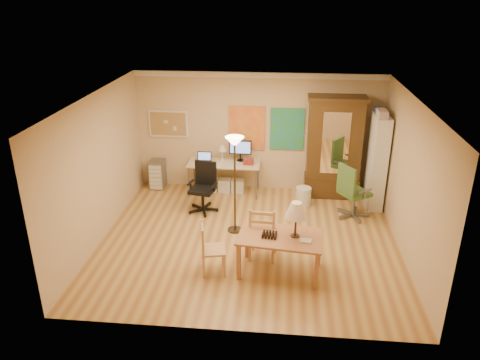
# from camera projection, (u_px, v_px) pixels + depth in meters

# --- Properties ---
(floor) EXTENTS (5.50, 5.50, 0.00)m
(floor) POSITION_uv_depth(u_px,v_px,m) (249.00, 240.00, 8.77)
(floor) COLOR #A06A38
(floor) RESTS_ON ground
(crown_molding) EXTENTS (5.50, 0.08, 0.12)m
(crown_molding) POSITION_uv_depth(u_px,v_px,m) (259.00, 75.00, 10.01)
(crown_molding) COLOR white
(crown_molding) RESTS_ON floor
(corkboard) EXTENTS (0.90, 0.04, 0.62)m
(corkboard) POSITION_uv_depth(u_px,v_px,m) (168.00, 124.00, 10.64)
(corkboard) COLOR tan
(corkboard) RESTS_ON floor
(art_panel_left) EXTENTS (0.80, 0.04, 1.00)m
(art_panel_left) POSITION_uv_depth(u_px,v_px,m) (247.00, 128.00, 10.50)
(art_panel_left) COLOR yellow
(art_panel_left) RESTS_ON floor
(art_panel_right) EXTENTS (0.75, 0.04, 0.95)m
(art_panel_right) POSITION_uv_depth(u_px,v_px,m) (287.00, 129.00, 10.42)
(art_panel_right) COLOR teal
(art_panel_right) RESTS_ON floor
(dining_table) EXTENTS (1.45, 0.98, 1.28)m
(dining_table) POSITION_uv_depth(u_px,v_px,m) (286.00, 229.00, 7.49)
(dining_table) COLOR #9B5D32
(dining_table) RESTS_ON floor
(ladder_chair_back) EXTENTS (0.49, 0.47, 0.99)m
(ladder_chair_back) POSITION_uv_depth(u_px,v_px,m) (263.00, 234.00, 8.04)
(ladder_chair_back) COLOR tan
(ladder_chair_back) RESTS_ON floor
(ladder_chair_left) EXTENTS (0.46, 0.48, 0.89)m
(ladder_chair_left) POSITION_uv_depth(u_px,v_px,m) (212.00, 250.00, 7.66)
(ladder_chair_left) COLOR tan
(ladder_chair_left) RESTS_ON floor
(torchiere_lamp) EXTENTS (0.35, 0.35, 1.91)m
(torchiere_lamp) POSITION_uv_depth(u_px,v_px,m) (235.00, 157.00, 8.53)
(torchiere_lamp) COLOR #3A2B17
(torchiere_lamp) RESTS_ON floor
(computer_desk) EXTENTS (1.61, 0.71, 1.22)m
(computer_desk) POSITION_uv_depth(u_px,v_px,m) (226.00, 174.00, 10.64)
(computer_desk) COLOR #C9B793
(computer_desk) RESTS_ON floor
(office_chair_black) EXTENTS (0.65, 0.65, 1.05)m
(office_chair_black) POSITION_uv_depth(u_px,v_px,m) (203.00, 198.00, 9.82)
(office_chair_black) COLOR black
(office_chair_black) RESTS_ON floor
(office_chair_green) EXTENTS (0.72, 0.72, 1.15)m
(office_chair_green) POSITION_uv_depth(u_px,v_px,m) (352.00, 203.00, 9.54)
(office_chair_green) COLOR slate
(office_chair_green) RESTS_ON floor
(drawer_cart) EXTENTS (0.33, 0.40, 0.66)m
(drawer_cart) POSITION_uv_depth(u_px,v_px,m) (158.00, 174.00, 10.93)
(drawer_cart) COLOR slate
(drawer_cart) RESTS_ON floor
(armoire) EXTENTS (1.23, 0.59, 2.27)m
(armoire) POSITION_uv_depth(u_px,v_px,m) (333.00, 154.00, 10.29)
(armoire) COLOR #35230E
(armoire) RESTS_ON floor
(bookshelf) EXTENTS (0.30, 0.80, 1.99)m
(bookshelf) POSITION_uv_depth(u_px,v_px,m) (377.00, 162.00, 9.81)
(bookshelf) COLOR white
(bookshelf) RESTS_ON floor
(wastebin) EXTENTS (0.34, 0.34, 0.42)m
(wastebin) POSITION_uv_depth(u_px,v_px,m) (303.00, 197.00, 10.06)
(wastebin) COLOR silver
(wastebin) RESTS_ON floor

